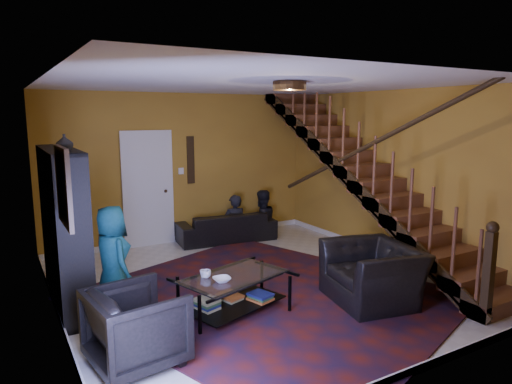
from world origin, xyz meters
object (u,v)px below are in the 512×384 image
at_px(armchair_left, 137,327).
at_px(armchair_right, 373,274).
at_px(sofa, 226,227).
at_px(coffee_table, 234,291).
at_px(bookshelf, 65,231).

xyz_separation_m(armchair_left, armchair_right, (3.06, -0.02, -0.01)).
height_order(sofa, coffee_table, sofa).
bearing_deg(sofa, bookshelf, 35.86).
height_order(sofa, armchair_left, armchair_left).
relative_size(armchair_left, armchair_right, 0.74).
bearing_deg(bookshelf, sofa, 28.90).
height_order(bookshelf, sofa, bookshelf).
bearing_deg(coffee_table, sofa, 65.23).
relative_size(bookshelf, coffee_table, 1.42).
distance_m(bookshelf, armchair_right, 3.94).
xyz_separation_m(sofa, armchair_right, (0.33, -3.57, 0.10)).
xyz_separation_m(bookshelf, armchair_right, (3.41, -1.87, -0.59)).
distance_m(sofa, coffee_table, 3.28).
relative_size(sofa, armchair_right, 1.62).
bearing_deg(armchair_left, bookshelf, 3.09).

